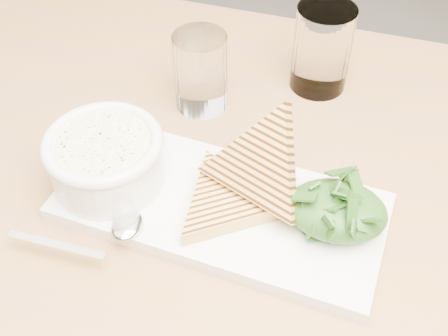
% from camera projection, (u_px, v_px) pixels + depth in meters
% --- Properties ---
extents(table_top, '(1.38, 0.99, 0.04)m').
position_uv_depth(table_top, '(168.00, 221.00, 0.65)').
color(table_top, olive).
rests_on(table_top, ground).
extents(platter, '(0.38, 0.21, 0.02)m').
position_uv_depth(platter, '(220.00, 207.00, 0.62)').
color(platter, white).
rests_on(platter, table_top).
extents(soup_bowl, '(0.13, 0.13, 0.05)m').
position_uv_depth(soup_bowl, '(107.00, 164.00, 0.62)').
color(soup_bowl, white).
rests_on(soup_bowl, platter).
extents(soup, '(0.11, 0.11, 0.01)m').
position_uv_depth(soup, '(103.00, 144.00, 0.60)').
color(soup, beige).
rests_on(soup, soup_bowl).
extents(bowl_rim, '(0.13, 0.13, 0.01)m').
position_uv_depth(bowl_rim, '(103.00, 143.00, 0.60)').
color(bowl_rim, white).
rests_on(bowl_rim, soup_bowl).
extents(sandwich_flat, '(0.20, 0.20, 0.02)m').
position_uv_depth(sandwich_flat, '(228.00, 201.00, 0.61)').
color(sandwich_flat, gold).
rests_on(sandwich_flat, platter).
extents(sandwich_lean, '(0.20, 0.20, 0.16)m').
position_uv_depth(sandwich_lean, '(260.00, 165.00, 0.59)').
color(sandwich_lean, gold).
rests_on(sandwich_lean, sandwich_flat).
extents(salad_base, '(0.10, 0.08, 0.04)m').
position_uv_depth(salad_base, '(337.00, 210.00, 0.58)').
color(salad_base, '#1B4813').
rests_on(salad_base, platter).
extents(arugula_pile, '(0.11, 0.10, 0.05)m').
position_uv_depth(arugula_pile, '(338.00, 206.00, 0.58)').
color(arugula_pile, '#2B4E1A').
rests_on(arugula_pile, platter).
extents(spoon_bowl, '(0.03, 0.04, 0.01)m').
position_uv_depth(spoon_bowl, '(127.00, 225.00, 0.59)').
color(spoon_bowl, silver).
rests_on(spoon_bowl, platter).
extents(spoon_handle, '(0.11, 0.01, 0.00)m').
position_uv_depth(spoon_handle, '(56.00, 245.00, 0.57)').
color(spoon_handle, silver).
rests_on(spoon_handle, platter).
extents(glass_near, '(0.07, 0.07, 0.11)m').
position_uv_depth(glass_near, '(201.00, 72.00, 0.72)').
color(glass_near, white).
rests_on(glass_near, table_top).
extents(glass_far, '(0.08, 0.08, 0.12)m').
position_uv_depth(glass_far, '(322.00, 49.00, 0.75)').
color(glass_far, white).
rests_on(glass_far, table_top).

